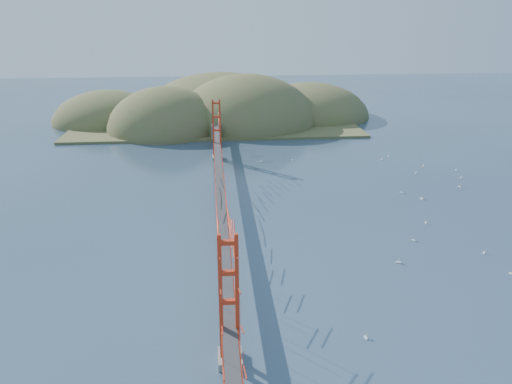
{
  "coord_description": "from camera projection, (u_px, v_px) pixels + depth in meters",
  "views": [
    {
      "loc": [
        -0.92,
        -64.12,
        27.56
      ],
      "look_at": [
        4.86,
        0.0,
        3.95
      ],
      "focal_mm": 35.0,
      "sensor_mm": 36.0,
      "label": 1
    }
  ],
  "objects": [
    {
      "name": "ground",
      "position": [
        221.0,
        220.0,
        69.52
      ],
      "size": [
        320.0,
        320.0,
        0.0
      ],
      "primitive_type": "plane",
      "color": "#2D435B",
      "rests_on": "ground"
    },
    {
      "name": "bridge",
      "position": [
        220.0,
        171.0,
        67.28
      ],
      "size": [
        2.2,
        94.4,
        12.0
      ],
      "color": "gray",
      "rests_on": "ground"
    },
    {
      "name": "far_headlands",
      "position": [
        223.0,
        119.0,
        133.78
      ],
      "size": [
        84.0,
        58.0,
        25.0
      ],
      "color": "brown",
      "rests_on": "ground"
    },
    {
      "name": "sailboat_10",
      "position": [
        366.0,
        337.0,
        44.42
      ],
      "size": [
        0.47,
        0.54,
        0.61
      ],
      "color": "white",
      "rests_on": "ground"
    },
    {
      "name": "sailboat_2",
      "position": [
        399.0,
        262.0,
        57.59
      ],
      "size": [
        0.64,
        0.6,
        0.72
      ],
      "color": "white",
      "rests_on": "ground"
    },
    {
      "name": "sailboat_8",
      "position": [
        423.0,
        166.0,
        92.76
      ],
      "size": [
        0.55,
        0.55,
        0.6
      ],
      "color": "white",
      "rests_on": "ground"
    },
    {
      "name": "sailboat_3",
      "position": [
        261.0,
        161.0,
        95.87
      ],
      "size": [
        0.54,
        0.45,
        0.63
      ],
      "color": "white",
      "rests_on": "ground"
    },
    {
      "name": "sailboat_1",
      "position": [
        422.0,
        198.0,
        77.06
      ],
      "size": [
        0.63,
        0.65,
        0.73
      ],
      "color": "white",
      "rests_on": "ground"
    },
    {
      "name": "sailboat_9",
      "position": [
        416.0,
        173.0,
        88.92
      ],
      "size": [
        0.65,
        0.65,
        0.73
      ],
      "color": "white",
      "rests_on": "ground"
    },
    {
      "name": "sailboat_0",
      "position": [
        426.0,
        222.0,
        68.34
      ],
      "size": [
        0.49,
        0.54,
        0.61
      ],
      "color": "white",
      "rests_on": "ground"
    },
    {
      "name": "sailboat_4",
      "position": [
        461.0,
        177.0,
        86.57
      ],
      "size": [
        0.62,
        0.62,
        0.7
      ],
      "color": "white",
      "rests_on": "ground"
    },
    {
      "name": "sailboat_12",
      "position": [
        292.0,
        160.0,
        96.91
      ],
      "size": [
        0.5,
        0.5,
        0.56
      ],
      "color": "white",
      "rests_on": "ground"
    },
    {
      "name": "sailboat_15",
      "position": [
        389.0,
        156.0,
        99.46
      ],
      "size": [
        0.53,
        0.53,
        0.59
      ],
      "color": "white",
      "rests_on": "ground"
    },
    {
      "name": "sailboat_7",
      "position": [
        382.0,
        159.0,
        96.95
      ],
      "size": [
        0.51,
        0.43,
        0.59
      ],
      "color": "white",
      "rests_on": "ground"
    },
    {
      "name": "sailboat_11",
      "position": [
        460.0,
        186.0,
        82.22
      ],
      "size": [
        0.67,
        0.67,
        0.71
      ],
      "color": "white",
      "rests_on": "ground"
    },
    {
      "name": "sailboat_16",
      "position": [
        402.0,
        192.0,
        79.61
      ],
      "size": [
        0.64,
        0.64,
        0.67
      ],
      "color": "white",
      "rests_on": "ground"
    },
    {
      "name": "sailboat_6",
      "position": [
        512.0,
        273.0,
        55.1
      ],
      "size": [
        0.68,
        0.68,
        0.74
      ],
      "color": "white",
      "rests_on": "ground"
    },
    {
      "name": "sailboat_14",
      "position": [
        484.0,
        252.0,
        59.83
      ],
      "size": [
        0.55,
        0.55,
        0.62
      ],
      "color": "white",
      "rests_on": "ground"
    },
    {
      "name": "sailboat_extra_0",
      "position": [
        414.0,
        240.0,
        63.15
      ],
      "size": [
        0.56,
        0.56,
        0.59
      ],
      "color": "white",
      "rests_on": "ground"
    },
    {
      "name": "sailboat_extra_1",
      "position": [
        456.0,
        170.0,
        90.84
      ],
      "size": [
        0.43,
        0.49,
        0.56
      ],
      "color": "white",
      "rests_on": "ground"
    }
  ]
}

